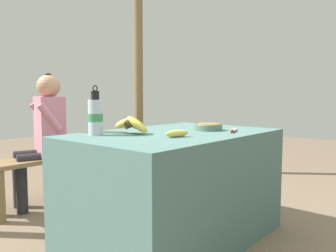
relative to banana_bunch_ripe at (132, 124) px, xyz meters
name	(u,v)px	position (x,y,z in m)	size (l,w,h in m)	color
ground_plane	(174,239)	(0.24, -0.15, -0.79)	(12.00, 12.00, 0.00)	#75604C
market_counter	(174,186)	(0.24, -0.15, -0.43)	(1.38, 0.90, 0.72)	#4C706B
banana_bunch_ripe	(132,124)	(0.00, 0.00, 0.00)	(0.17, 0.26, 0.13)	#4C381E
serving_bowl	(208,127)	(0.50, -0.24, -0.04)	(0.20, 0.20, 0.05)	#4C6B5B
water_bottle	(96,116)	(-0.19, 0.12, 0.05)	(0.09, 0.09, 0.31)	silver
loose_banana_front	(177,133)	(0.06, -0.32, -0.04)	(0.17, 0.09, 0.04)	#E0C64C
knife	(233,131)	(0.52, -0.42, -0.05)	(0.22, 0.12, 0.02)	#BCBCC1
wooden_bench	(67,161)	(0.28, 1.16, -0.42)	(1.54, 0.32, 0.44)	brown
seated_vendor	(44,130)	(0.05, 1.14, -0.12)	(0.47, 0.43, 1.15)	#232328
banana_bunch_green	(105,142)	(0.73, 1.16, -0.29)	(0.13, 0.24, 0.12)	#4C381E
support_post_far	(139,79)	(1.59, 1.55, 0.37)	(0.11, 0.11, 2.32)	brown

